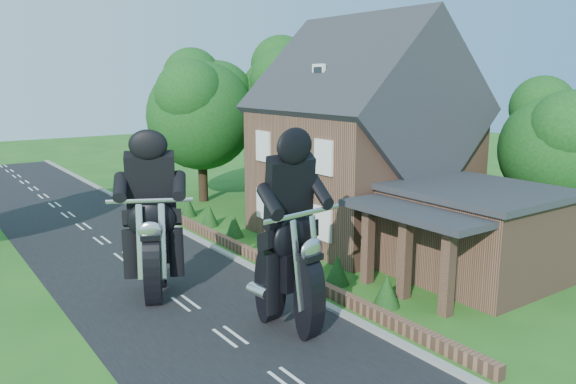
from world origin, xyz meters
TOP-DOWN VIEW (x-y plane):
  - ground at (0.00, 0.00)m, footprint 120.00×120.00m
  - road at (0.00, 0.00)m, footprint 7.00×80.00m
  - kerb at (3.65, 0.00)m, footprint 0.30×80.00m
  - garden_wall at (4.30, 5.00)m, footprint 0.30×22.00m
  - house at (10.49, 6.00)m, footprint 9.54×8.64m
  - annex at (9.87, -0.80)m, footprint 7.05×5.94m
  - tree_annex_side at (17.13, 0.10)m, footprint 5.64×5.20m
  - tree_house_right at (16.65, 8.62)m, footprint 6.51×6.00m
  - tree_behind_house at (14.18, 16.14)m, footprint 7.81×7.20m
  - tree_behind_left at (8.16, 17.13)m, footprint 6.94×6.40m
  - shrub_a at (5.30, -1.00)m, footprint 0.90×0.90m
  - shrub_b at (5.30, 1.50)m, footprint 0.90×0.90m
  - shrub_c at (5.30, 4.00)m, footprint 0.90×0.90m
  - shrub_d at (5.30, 9.00)m, footprint 0.90×0.90m
  - shrub_e at (5.30, 11.50)m, footprint 0.90×0.90m
  - shrub_f at (5.30, 14.00)m, footprint 0.90×0.90m
  - motorcycle_lead at (1.69, -0.59)m, footprint 0.75×1.99m
  - motorcycle_follow at (-0.57, 4.13)m, footprint 1.25×1.86m

SIDE VIEW (x-z plane):
  - ground at x=0.00m, z-range 0.00..0.00m
  - road at x=0.00m, z-range 0.00..0.02m
  - kerb at x=3.65m, z-range 0.00..0.12m
  - garden_wall at x=4.30m, z-range 0.00..0.40m
  - shrub_a at x=5.30m, z-range 0.00..1.10m
  - shrub_b at x=5.30m, z-range 0.00..1.10m
  - shrub_c at x=5.30m, z-range 0.00..1.10m
  - shrub_d at x=5.30m, z-range 0.00..1.10m
  - shrub_e at x=5.30m, z-range 0.00..1.10m
  - shrub_f at x=5.30m, z-range 0.00..1.10m
  - motorcycle_follow at x=-0.57m, z-range 0.00..1.72m
  - motorcycle_lead at x=1.69m, z-range 0.00..1.80m
  - annex at x=9.87m, z-range 0.05..3.49m
  - house at x=10.49m, z-range -0.78..9.46m
  - tree_annex_side at x=17.13m, z-range 0.95..8.43m
  - tree_house_right at x=16.65m, z-range 0.99..9.39m
  - tree_behind_left at x=8.16m, z-range 1.15..10.31m
  - tree_behind_house at x=14.18m, z-range 1.19..11.27m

